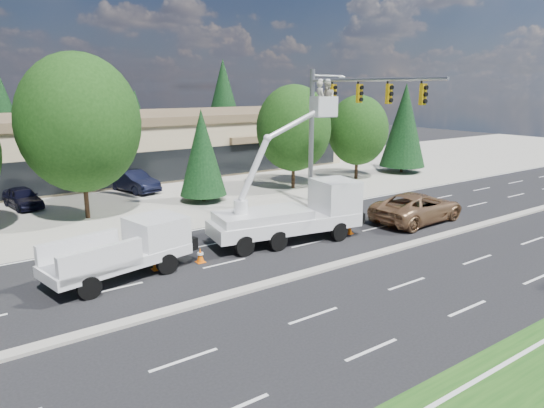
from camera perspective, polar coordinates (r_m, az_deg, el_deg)
ground at (r=20.04m, az=-1.03°, el=-9.65°), size 140.00×140.00×0.00m
concrete_apron at (r=37.59m, az=-18.34°, el=0.78°), size 140.00×22.00×0.01m
road_median at (r=20.02m, az=-1.03°, el=-9.50°), size 120.00×0.55×0.12m
strip_mall at (r=46.68m, az=-22.22°, el=6.37°), size 50.40×15.40×5.50m
tree_front_d at (r=31.21m, az=-21.72°, el=8.82°), size 7.16×7.16×9.94m
tree_front_e at (r=34.20m, az=-8.22°, el=6.02°), size 3.28×3.28×6.47m
tree_front_f at (r=38.31m, az=2.56°, el=8.88°), size 5.86×5.86×8.12m
tree_front_g at (r=42.97m, az=10.07°, el=8.52°), size 5.23×5.23×7.25m
tree_front_h at (r=47.37m, az=15.30°, el=8.95°), size 4.20×4.20×8.28m
tree_back_b at (r=57.69m, az=-29.12°, el=9.20°), size 4.87×4.87×9.60m
tree_back_c at (r=60.88m, az=-15.70°, el=9.54°), size 3.87×3.87×7.63m
tree_back_d at (r=65.76m, az=-5.72°, el=12.04°), size 5.82×5.82×11.48m
signal_mast at (r=30.23m, az=7.38°, el=9.99°), size 2.76×10.16×9.00m
utility_pickup at (r=21.67m, az=-16.60°, el=-5.70°), size 6.39×3.38×2.33m
bucket_truck at (r=25.37m, az=3.03°, el=-0.40°), size 8.28×3.65×8.31m
traffic_cone_b at (r=22.24m, az=-13.47°, el=-6.69°), size 0.40×0.40×0.70m
traffic_cone_c at (r=22.74m, az=-8.44°, el=-5.99°), size 0.40×0.40×0.70m
traffic_cone_d at (r=27.12m, az=9.08°, el=-2.77°), size 0.40×0.40×0.70m
minivan at (r=30.35m, az=16.76°, el=-0.37°), size 6.48×3.25×1.76m
parked_car_west at (r=36.47m, az=-27.28°, el=0.69°), size 2.31×4.38×1.42m
parked_car_east at (r=38.97m, az=-15.97°, el=2.61°), size 2.84×5.24×1.64m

